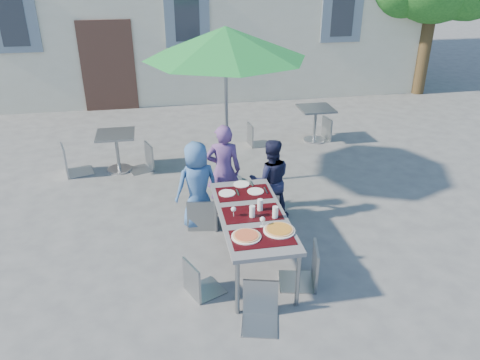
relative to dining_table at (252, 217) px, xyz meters
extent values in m
plane|color=#4B4C4E|center=(-0.13, -0.31, -0.70)|extent=(90.00, 90.00, 0.00)
cube|color=#452A21|center=(-2.13, 7.16, 0.40)|extent=(1.30, 0.06, 2.20)
cube|color=slate|center=(-4.13, 7.16, 1.50)|extent=(1.10, 0.06, 1.40)
cube|color=#262B33|center=(-4.13, 7.14, 1.50)|extent=(0.60, 0.04, 1.10)
cube|color=slate|center=(-0.13, 7.16, 1.50)|extent=(1.10, 0.06, 1.40)
cube|color=#262B33|center=(-0.13, 7.14, 1.50)|extent=(0.60, 0.04, 1.10)
cube|color=slate|center=(3.87, 7.16, 1.50)|extent=(1.10, 0.06, 1.40)
cube|color=#262B33|center=(3.87, 7.14, 1.50)|extent=(0.60, 0.04, 1.10)
cylinder|color=#43331C|center=(6.37, 7.19, 0.70)|extent=(0.36, 0.36, 2.80)
cube|color=#4A4A4F|center=(0.00, 0.00, 0.03)|extent=(0.80, 1.85, 0.05)
cylinder|color=gray|center=(-0.34, -0.86, -0.35)|extent=(0.05, 0.05, 0.70)
cylinder|color=gray|center=(0.34, -0.86, -0.35)|extent=(0.05, 0.05, 0.70)
cylinder|color=gray|center=(-0.34, 0.86, -0.35)|extent=(0.05, 0.05, 0.70)
cylinder|color=gray|center=(0.34, 0.86, -0.35)|extent=(0.05, 0.05, 0.70)
cube|color=black|center=(0.00, -0.55, 0.06)|extent=(0.70, 0.42, 0.01)
cube|color=black|center=(0.00, 0.00, 0.06)|extent=(0.70, 0.42, 0.01)
cube|color=black|center=(0.00, 0.55, 0.06)|extent=(0.70, 0.42, 0.01)
cylinder|color=white|center=(-0.17, -0.51, 0.07)|extent=(0.34, 0.34, 0.01)
cylinder|color=tan|center=(-0.17, -0.51, 0.08)|extent=(0.30, 0.30, 0.01)
cylinder|color=#AF3411|center=(-0.17, -0.51, 0.09)|extent=(0.26, 0.26, 0.01)
cylinder|color=white|center=(0.22, -0.45, 0.07)|extent=(0.37, 0.37, 0.01)
cylinder|color=tan|center=(0.22, -0.45, 0.08)|extent=(0.33, 0.33, 0.01)
cylinder|color=#A43F0B|center=(0.22, -0.45, 0.09)|extent=(0.28, 0.28, 0.01)
cylinder|color=silver|center=(-0.02, -0.08, 0.13)|extent=(0.07, 0.07, 0.15)
cylinder|color=silver|center=(0.11, 0.06, 0.13)|extent=(0.07, 0.07, 0.15)
cylinder|color=silver|center=(0.25, -0.15, 0.13)|extent=(0.07, 0.07, 0.15)
cylinder|color=silver|center=(-0.24, -0.03, 0.06)|extent=(0.06, 0.06, 0.00)
cylinder|color=silver|center=(-0.24, -0.03, 0.09)|extent=(0.01, 0.01, 0.08)
sphere|color=silver|center=(-0.24, -0.03, 0.15)|extent=(0.06, 0.06, 0.06)
cylinder|color=silver|center=(0.05, -0.32, 0.06)|extent=(0.06, 0.06, 0.00)
cylinder|color=silver|center=(0.05, -0.32, 0.09)|extent=(0.01, 0.01, 0.08)
sphere|color=silver|center=(0.05, -0.32, 0.15)|extent=(0.06, 0.06, 0.06)
cylinder|color=white|center=(-0.22, 0.57, 0.06)|extent=(0.22, 0.22, 0.01)
cube|color=#B9BBC2|center=(-0.08, 0.57, 0.06)|extent=(0.02, 0.18, 0.00)
cylinder|color=white|center=(0.16, 0.55, 0.06)|extent=(0.22, 0.22, 0.01)
cube|color=#B9BBC2|center=(0.30, 0.55, 0.06)|extent=(0.02, 0.18, 0.00)
cylinder|color=white|center=(0.02, 0.80, 0.06)|extent=(0.22, 0.22, 0.01)
cube|color=#B9BBC2|center=(0.16, 0.80, 0.06)|extent=(0.02, 0.18, 0.00)
imported|color=#355C94|center=(-0.57, 1.10, -0.05)|extent=(0.72, 0.57, 1.29)
imported|color=#5C3B78|center=(-0.14, 1.39, 0.02)|extent=(0.56, 0.41, 1.43)
imported|color=#181A34|center=(0.50, 1.11, -0.07)|extent=(0.64, 0.40, 1.26)
cube|color=gray|center=(-0.51, 1.10, -0.27)|extent=(0.46, 0.46, 0.03)
cube|color=gray|center=(-0.55, 0.91, -0.03)|extent=(0.40, 0.10, 0.48)
cylinder|color=gray|center=(-0.32, 1.24, -0.49)|extent=(0.02, 0.02, 0.42)
cylinder|color=gray|center=(-0.65, 1.30, -0.49)|extent=(0.02, 0.02, 0.42)
cylinder|color=gray|center=(-0.37, 0.90, -0.49)|extent=(0.02, 0.02, 0.42)
cylinder|color=gray|center=(-0.71, 0.96, -0.49)|extent=(0.02, 0.02, 0.42)
cube|color=gray|center=(0.02, 1.14, -0.20)|extent=(0.49, 0.49, 0.03)
cube|color=gray|center=(0.03, 0.92, 0.08)|extent=(0.47, 0.06, 0.55)
cylinder|color=gray|center=(0.21, 1.35, -0.45)|extent=(0.02, 0.02, 0.49)
cylinder|color=gray|center=(-0.19, 1.33, -0.45)|extent=(0.02, 0.02, 0.49)
cylinder|color=gray|center=(0.23, 0.96, -0.45)|extent=(0.02, 0.02, 0.49)
cylinder|color=gray|center=(-0.17, 0.94, -0.45)|extent=(0.02, 0.02, 0.49)
cube|color=gray|center=(0.49, 1.15, -0.26)|extent=(0.54, 0.54, 0.03)
cube|color=gray|center=(0.41, 0.98, -0.02)|extent=(0.38, 0.19, 0.48)
cylinder|color=gray|center=(0.72, 1.24, -0.48)|extent=(0.02, 0.02, 0.43)
cylinder|color=gray|center=(0.40, 1.38, -0.48)|extent=(0.02, 0.02, 0.43)
cylinder|color=gray|center=(0.58, 0.92, -0.48)|extent=(0.02, 0.02, 0.43)
cylinder|color=gray|center=(0.26, 1.06, -0.48)|extent=(0.02, 0.02, 0.43)
cube|color=gray|center=(-0.64, -0.42, -0.29)|extent=(0.50, 0.50, 0.03)
cube|color=gray|center=(-0.81, -0.49, -0.07)|extent=(0.18, 0.36, 0.45)
cylinder|color=gray|center=(-0.43, -0.50, -0.50)|extent=(0.02, 0.02, 0.39)
cylinder|color=gray|center=(-0.56, -0.20, -0.50)|extent=(0.02, 0.02, 0.39)
cylinder|color=gray|center=(-0.72, -0.63, -0.50)|extent=(0.02, 0.02, 0.39)
cylinder|color=gray|center=(-0.86, -0.34, -0.50)|extent=(0.02, 0.02, 0.39)
cube|color=gray|center=(0.47, -0.47, -0.23)|extent=(0.52, 0.52, 0.03)
cube|color=gray|center=(0.67, -0.52, 0.02)|extent=(0.13, 0.43, 0.51)
cylinder|color=gray|center=(0.33, -0.25, -0.47)|extent=(0.02, 0.02, 0.45)
cylinder|color=gray|center=(0.24, -0.61, -0.47)|extent=(0.02, 0.02, 0.45)
cylinder|color=gray|center=(0.69, -0.33, -0.47)|extent=(0.02, 0.02, 0.45)
cylinder|color=gray|center=(0.60, -0.69, -0.47)|extent=(0.02, 0.02, 0.45)
cube|color=gray|center=(-0.14, -1.10, -0.28)|extent=(0.47, 0.47, 0.03)
cube|color=gray|center=(-0.09, -0.92, -0.05)|extent=(0.38, 0.12, 0.46)
cylinder|color=gray|center=(-0.34, -1.22, -0.49)|extent=(0.02, 0.02, 0.40)
cylinder|color=gray|center=(-0.02, -1.30, -0.49)|extent=(0.02, 0.02, 0.40)
cylinder|color=gray|center=(-0.26, -0.90, -0.49)|extent=(0.02, 0.02, 0.40)
cylinder|color=gray|center=(0.06, -0.98, -0.49)|extent=(0.02, 0.02, 0.40)
cylinder|color=#B9BBC2|center=(0.06, 2.36, -0.64)|extent=(0.50, 0.50, 0.11)
cylinder|color=gray|center=(0.06, 2.36, 0.53)|extent=(0.06, 0.06, 2.45)
cone|color=#1C7F32|center=(0.06, 2.36, 1.70)|extent=(2.55, 2.55, 0.48)
cylinder|color=#B9BBC2|center=(-1.81, 3.29, -0.68)|extent=(0.44, 0.44, 0.04)
cylinder|color=gray|center=(-1.81, 3.29, -0.36)|extent=(0.06, 0.06, 0.67)
cube|color=gray|center=(-1.81, 3.29, 0.00)|extent=(0.67, 0.67, 0.04)
cube|color=#92979D|center=(-2.52, 3.32, -0.20)|extent=(0.56, 0.56, 0.03)
cube|color=#92979D|center=(-2.73, 3.27, 0.07)|extent=(0.15, 0.45, 0.55)
cylinder|color=#92979D|center=(-2.28, 3.18, -0.46)|extent=(0.02, 0.02, 0.48)
cylinder|color=#92979D|center=(-2.38, 3.56, -0.46)|extent=(0.02, 0.02, 0.48)
cylinder|color=#92979D|center=(-2.66, 3.08, -0.46)|extent=(0.02, 0.02, 0.48)
cylinder|color=#92979D|center=(-2.76, 3.46, -0.46)|extent=(0.02, 0.02, 0.48)
cube|color=#8F959A|center=(-1.43, 3.24, -0.27)|extent=(0.51, 0.51, 0.03)
cube|color=#8F959A|center=(-1.25, 3.30, -0.03)|extent=(0.16, 0.39, 0.48)
cylinder|color=#8F959A|center=(-1.65, 3.35, -0.49)|extent=(0.02, 0.02, 0.42)
cylinder|color=#8F959A|center=(-1.53, 3.02, -0.49)|extent=(0.02, 0.02, 0.42)
cylinder|color=#8F959A|center=(-1.32, 3.46, -0.49)|extent=(0.02, 0.02, 0.42)
cylinder|color=#8F959A|center=(-1.21, 3.13, -0.49)|extent=(0.02, 0.02, 0.42)
cylinder|color=#B9BBC2|center=(2.21, 4.07, -0.68)|extent=(0.44, 0.44, 0.04)
cylinder|color=gray|center=(2.21, 4.07, -0.35)|extent=(0.06, 0.06, 0.69)
cube|color=gray|center=(2.21, 4.07, 0.02)|extent=(0.69, 0.69, 0.04)
cube|color=gray|center=(1.00, 4.08, -0.28)|extent=(0.42, 0.42, 0.03)
cube|color=gray|center=(0.82, 4.07, -0.05)|extent=(0.06, 0.39, 0.46)
cylinder|color=gray|center=(1.18, 3.93, -0.49)|extent=(0.02, 0.02, 0.40)
cylinder|color=gray|center=(1.16, 4.26, -0.49)|extent=(0.02, 0.02, 0.40)
cylinder|color=gray|center=(0.85, 3.90, -0.49)|extent=(0.02, 0.02, 0.40)
cylinder|color=gray|center=(0.83, 4.23, -0.49)|extent=(0.02, 0.02, 0.40)
cube|color=#939A9E|center=(2.32, 4.09, -0.27)|extent=(0.45, 0.45, 0.03)
cube|color=#939A9E|center=(2.50, 4.12, -0.03)|extent=(0.09, 0.40, 0.47)
cylinder|color=#939A9E|center=(2.12, 4.23, -0.49)|extent=(0.02, 0.02, 0.42)
cylinder|color=#939A9E|center=(2.17, 3.90, -0.49)|extent=(0.02, 0.02, 0.42)
cylinder|color=#939A9E|center=(2.46, 4.29, -0.49)|extent=(0.02, 0.02, 0.42)
cylinder|color=#939A9E|center=(2.51, 3.95, -0.49)|extent=(0.02, 0.02, 0.42)
camera|label=1|loc=(-1.05, -4.85, 2.92)|focal=35.00mm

